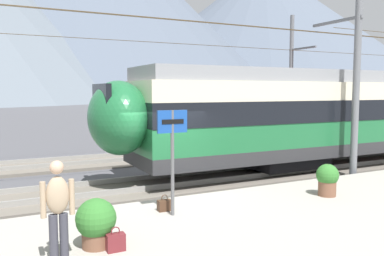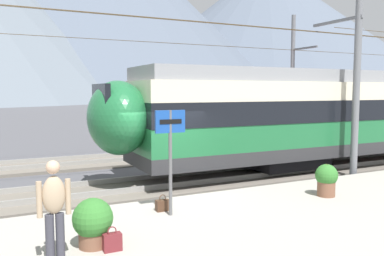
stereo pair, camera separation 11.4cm
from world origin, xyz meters
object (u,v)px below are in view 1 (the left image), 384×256
Objects in this scene: handbag_beside_passenger at (116,242)px; platform_sign at (172,139)px; catenary_mast_far_side at (293,77)px; passenger_walking at (58,207)px; handbag_near_sign at (165,205)px; catenary_mast_mid at (353,71)px; potted_plant_platform_edge at (96,221)px; potted_plant_by_shelter at (327,178)px.

platform_sign is at bearing 39.61° from handbag_beside_passenger.
catenary_mast_far_side reaches higher than platform_sign.
platform_sign is 2.71m from handbag_beside_passenger.
passenger_walking is 4.37× the size of handbag_near_sign.
catenary_mast_mid is 11.12m from passenger_walking.
handbag_near_sign is (-7.67, -1.52, -3.32)m from catenary_mast_mid.
passenger_walking is (-10.29, -3.41, -2.51)m from catenary_mast_mid.
potted_plant_platform_edge reaches higher than handbag_beside_passenger.
catenary_mast_far_side is 18.81m from handbag_beside_passenger.
passenger_walking is at bearing -174.23° from handbag_beside_passenger.
passenger_walking is 1.97× the size of potted_plant_by_shelter.
catenary_mast_far_side is at bearing 40.50° from platform_sign.
catenary_mast_far_side reaches higher than potted_plant_by_shelter.
handbag_near_sign is (1.66, 1.79, -0.03)m from handbag_beside_passenger.
catenary_mast_mid reaches higher than potted_plant_by_shelter.
platform_sign is at bearing -83.74° from handbag_near_sign.
potted_plant_platform_edge reaches higher than potted_plant_by_shelter.
potted_plant_by_shelter is (7.01, 1.20, -0.46)m from passenger_walking.
passenger_walking is 1.91× the size of potted_plant_platform_edge.
passenger_walking reaches higher than handbag_near_sign.
handbag_beside_passenger is at bearing -169.69° from potted_plant_by_shelter.
catenary_mast_mid is 112.78× the size of handbag_near_sign.
platform_sign reaches higher than potted_plant_by_shelter.
catenary_mast_far_side is 18.44× the size of platform_sign.
handbag_near_sign is 2.44m from potted_plant_platform_edge.
passenger_walking is at bearing -170.30° from potted_plant_by_shelter.
catenary_mast_mid is 9.89m from catenary_mast_far_side.
platform_sign is 2.67× the size of potted_plant_platform_edge.
handbag_near_sign is (-12.42, -10.20, -3.47)m from catenary_mast_far_side.
platform_sign is 2.56m from potted_plant_platform_edge.
catenary_mast_mid is 25.78× the size of passenger_walking.
catenary_mast_mid is at bearing 19.53° from handbag_beside_passenger.
catenary_mast_far_side is 16.44m from handbag_near_sign.
catenary_mast_far_side reaches higher than potted_plant_platform_edge.
handbag_near_sign is at bearing -168.78° from catenary_mast_mid.
handbag_near_sign is at bearing 35.76° from passenger_walking.
potted_plant_platform_edge is (-0.26, 0.33, 0.33)m from handbag_beside_passenger.
catenary_mast_far_side is 16.39m from platform_sign.
catenary_mast_far_side is at bearing 40.39° from handbag_beside_passenger.
handbag_beside_passenger is at bearing -140.39° from platform_sign.
catenary_mast_far_side is at bearing 38.77° from passenger_walking.
handbag_beside_passenger is (-1.70, -1.41, -1.57)m from platform_sign.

